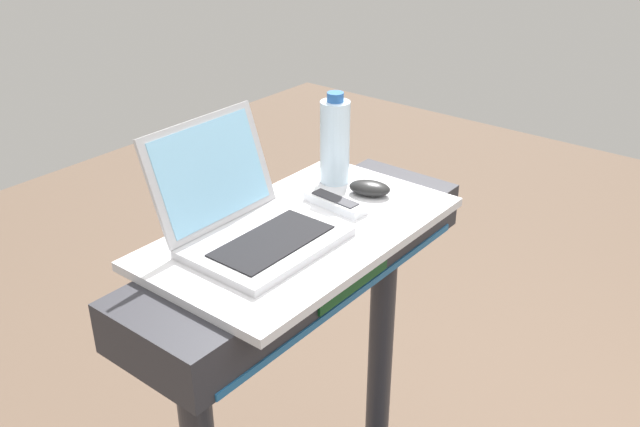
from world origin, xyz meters
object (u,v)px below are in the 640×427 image
Objects in this scene: computer_mouse at (370,188)px; tv_remote at (335,203)px; laptop at (248,219)px; water_bottle at (335,141)px.

computer_mouse is 0.11m from tv_remote.
laptop is 0.35m from water_bottle.
computer_mouse is 0.61× the size of tv_remote.
water_bottle is 1.39× the size of tv_remote.
water_bottle is at bearing 10.09° from laptop.
tv_remote is at bearing 147.67° from computer_mouse.
tv_remote is (0.23, -0.05, -0.04)m from laptop.
computer_mouse is 0.44× the size of water_bottle.
laptop is 1.91× the size of tv_remote.
tv_remote is (-0.10, 0.02, -0.01)m from computer_mouse.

